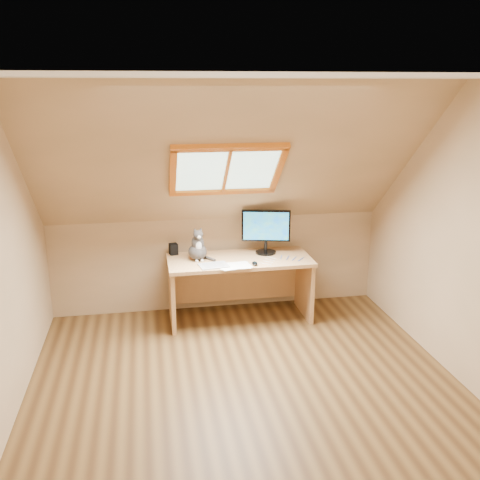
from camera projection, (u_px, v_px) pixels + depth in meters
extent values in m
plane|color=brown|center=(248.00, 391.00, 4.27)|extent=(3.50, 3.50, 0.00)
cube|color=tan|center=(328.00, 365.00, 2.29)|extent=(3.50, 0.02, 2.40)
cube|color=tan|center=(465.00, 236.00, 4.24)|extent=(0.02, 3.50, 2.40)
cube|color=tan|center=(217.00, 263.00, 5.79)|extent=(3.50, 0.02, 1.00)
cube|color=silver|center=(277.00, 76.00, 2.87)|extent=(3.50, 1.95, 0.02)
cube|color=tan|center=(228.00, 162.00, 4.72)|extent=(3.50, 1.56, 1.41)
cube|color=#B2E0CC|center=(226.00, 169.00, 4.81)|extent=(0.90, 0.53, 0.48)
cube|color=#CB6913|center=(226.00, 169.00, 4.81)|extent=(1.02, 0.64, 0.59)
cube|color=tan|center=(240.00, 260.00, 5.43)|extent=(1.45, 0.64, 0.04)
cube|color=tan|center=(172.00, 295.00, 5.40)|extent=(0.04, 0.57, 0.63)
cube|color=tan|center=(304.00, 286.00, 5.64)|extent=(0.04, 0.57, 0.63)
cube|color=tan|center=(235.00, 281.00, 5.79)|extent=(1.35, 0.03, 0.44)
cylinder|color=black|center=(266.00, 252.00, 5.59)|extent=(0.21, 0.21, 0.02)
cylinder|color=black|center=(266.00, 246.00, 5.57)|extent=(0.03, 0.03, 0.12)
cube|color=black|center=(266.00, 226.00, 5.51)|extent=(0.50, 0.15, 0.33)
cube|color=#0036D8|center=(266.00, 226.00, 5.48)|extent=(0.45, 0.12, 0.29)
ellipsoid|color=#3C3735|center=(198.00, 252.00, 5.37)|extent=(0.21, 0.24, 0.16)
ellipsoid|color=#3C3735|center=(198.00, 243.00, 5.33)|extent=(0.13, 0.13, 0.17)
ellipsoid|color=silver|center=(199.00, 246.00, 5.29)|extent=(0.06, 0.04, 0.10)
ellipsoid|color=#3C3735|center=(198.00, 235.00, 5.27)|extent=(0.11, 0.10, 0.09)
sphere|color=silver|center=(199.00, 237.00, 5.23)|extent=(0.04, 0.04, 0.04)
cone|color=#3C3735|center=(195.00, 230.00, 5.26)|extent=(0.05, 0.05, 0.06)
cone|color=#3C3735|center=(201.00, 230.00, 5.28)|extent=(0.05, 0.05, 0.06)
cube|color=black|center=(173.00, 249.00, 5.53)|extent=(0.10, 0.10, 0.12)
cube|color=#B2B2B7|center=(214.00, 266.00, 5.19)|extent=(0.30, 0.23, 0.01)
ellipsoid|color=black|center=(255.00, 263.00, 5.22)|extent=(0.06, 0.10, 0.03)
cube|color=white|center=(234.00, 267.00, 5.16)|extent=(0.33, 0.27, 0.00)
cube|color=white|center=(234.00, 267.00, 5.16)|extent=(0.32, 0.24, 0.00)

